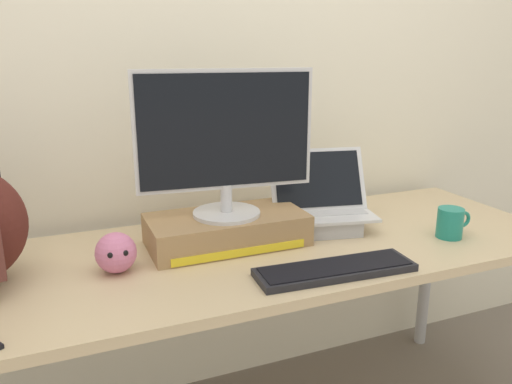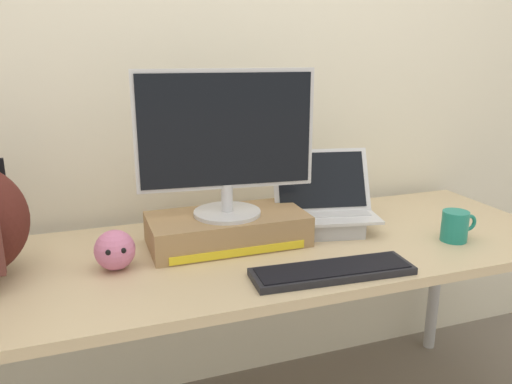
# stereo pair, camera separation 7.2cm
# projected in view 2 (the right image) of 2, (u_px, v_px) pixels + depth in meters

# --- Properties ---
(back_wall) EXTENTS (7.00, 0.10, 2.60)m
(back_wall) POSITION_uv_depth(u_px,v_px,m) (214.00, 56.00, 1.82)
(back_wall) COLOR silver
(back_wall) RESTS_ON ground
(desk) EXTENTS (2.02, 0.71, 0.73)m
(desk) POSITION_uv_depth(u_px,v_px,m) (256.00, 267.00, 1.58)
(desk) COLOR tan
(desk) RESTS_ON ground
(toner_box_yellow) EXTENTS (0.49, 0.25, 0.10)m
(toner_box_yellow) POSITION_uv_depth(u_px,v_px,m) (228.00, 229.00, 1.59)
(toner_box_yellow) COLOR #9E7A51
(toner_box_yellow) RESTS_ON desk
(desktop_monitor) EXTENTS (0.54, 0.21, 0.44)m
(desktop_monitor) POSITION_uv_depth(u_px,v_px,m) (226.00, 141.00, 1.51)
(desktop_monitor) COLOR silver
(desktop_monitor) RESTS_ON toner_box_yellow
(open_laptop) EXTENTS (0.37, 0.28, 0.26)m
(open_laptop) POSITION_uv_depth(u_px,v_px,m) (324.00, 214.00, 1.71)
(open_laptop) COLOR #ADADB2
(open_laptop) RESTS_ON desk
(external_keyboard) EXTENTS (0.46, 0.16, 0.02)m
(external_keyboard) POSITION_uv_depth(u_px,v_px,m) (332.00, 271.00, 1.37)
(external_keyboard) COLOR black
(external_keyboard) RESTS_ON desk
(coffee_mug) EXTENTS (0.13, 0.08, 0.10)m
(coffee_mug) POSITION_uv_depth(u_px,v_px,m) (455.00, 226.00, 1.61)
(coffee_mug) COLOR #1E7F70
(coffee_mug) RESTS_ON desk
(plush_toy) EXTENTS (0.11, 0.11, 0.11)m
(plush_toy) POSITION_uv_depth(u_px,v_px,m) (115.00, 250.00, 1.40)
(plush_toy) COLOR #CC7099
(plush_toy) RESTS_ON desk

